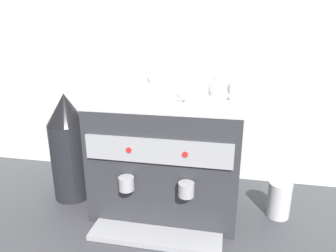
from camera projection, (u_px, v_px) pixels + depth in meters
The scene contains 11 objects.
ground_plane at pixel (168, 203), 1.32m from camera, with size 4.00×4.00×0.00m, color #38383D.
tiled_backsplash_wall at pixel (181, 59), 1.43m from camera, with size 2.80×0.03×1.20m, color silver.
espresso_machine at pixel (168, 154), 1.25m from camera, with size 0.57×0.49×0.48m.
ceramic_cup_0 at pixel (144, 81), 1.28m from camera, with size 0.09×0.09×0.08m.
ceramic_cup_1 at pixel (191, 91), 1.10m from camera, with size 0.07×0.10×0.07m.
ceramic_cup_2 at pixel (224, 87), 1.14m from camera, with size 0.09×0.12×0.08m.
ceramic_bowl_0 at pixel (126, 92), 1.16m from camera, with size 0.13×0.13×0.04m.
ceramic_bowl_1 at pixel (161, 91), 1.18m from camera, with size 0.13×0.13×0.04m.
ceramic_bowl_2 at pixel (196, 89), 1.23m from camera, with size 0.12×0.12×0.04m.
coffee_grinder at pixel (69, 147), 1.32m from camera, with size 0.17×0.17×0.48m.
milk_pitcher at pixel (279, 199), 1.22m from camera, with size 0.09×0.09×0.15m, color #B7B7BC.
Camera 1 is at (0.23, -1.13, 0.73)m, focal length 31.89 mm.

